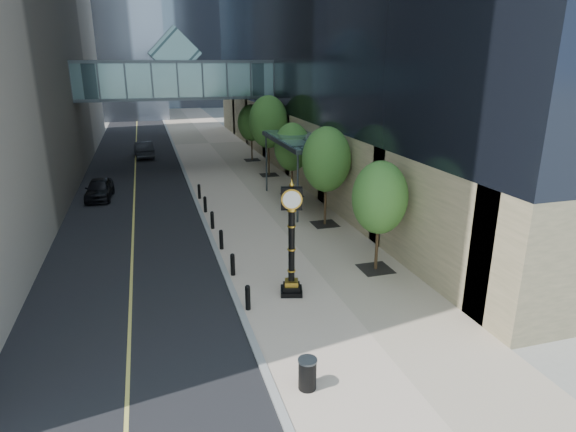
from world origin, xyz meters
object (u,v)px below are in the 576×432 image
Objects in this scene: street_clock at (292,247)px; car_far at (144,149)px; trash_bin at (307,375)px; pedestrian at (291,194)px; car_near at (99,189)px.

street_clock is 0.99× the size of car_far.
trash_bin is 0.60× the size of pedestrian.
car_near is at bearing 131.72° from street_clock.
car_far is at bearing 115.31° from street_clock.
car_near is 0.87× the size of car_far.
car_far is at bearing 96.31° from trash_bin.
street_clock is 3.09× the size of pedestrian.
street_clock is 6.12m from trash_bin.
trash_bin is 0.19× the size of car_far.
car_near is 14.80m from car_far.
car_far is (-4.15, 37.56, 0.28)m from trash_bin.
street_clock reaches higher than car_far.
trash_bin is at bearing -69.23° from car_near.
street_clock is at bearing 77.58° from trash_bin.
trash_bin is 18.43m from pedestrian.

